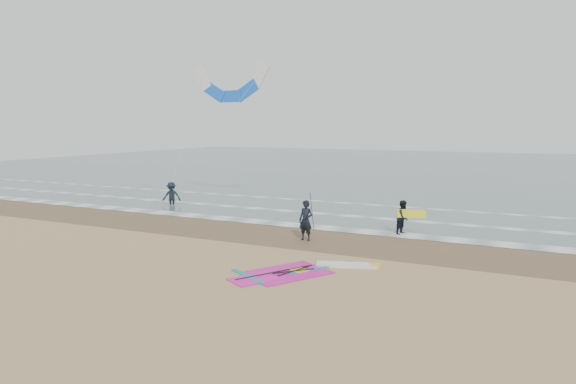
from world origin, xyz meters
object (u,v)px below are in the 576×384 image
at_px(person_standing, 306,220).
at_px(person_wading, 171,191).
at_px(surf_kite, 230,87).
at_px(person_walking, 403,217).
at_px(windsurf_rig, 304,271).

bearing_deg(person_standing, person_wading, 162.62).
relative_size(person_standing, person_wading, 1.00).
bearing_deg(person_standing, surf_kite, 144.76).
distance_m(person_walking, person_wading, 15.90).
xyz_separation_m(windsurf_rig, surf_kite, (-11.45, 13.46, 7.68)).
relative_size(person_walking, surf_kite, 0.20).
distance_m(person_standing, person_walking, 4.87).
distance_m(windsurf_rig, person_walking, 8.02).
bearing_deg(person_wading, windsurf_rig, -61.37).
bearing_deg(surf_kite, person_wading, -128.84).
distance_m(windsurf_rig, person_wading, 17.40).
relative_size(person_wading, surf_kite, 0.23).
relative_size(windsurf_rig, person_walking, 2.93).
bearing_deg(windsurf_rig, surf_kite, 130.37).
bearing_deg(person_walking, person_wading, 101.95).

